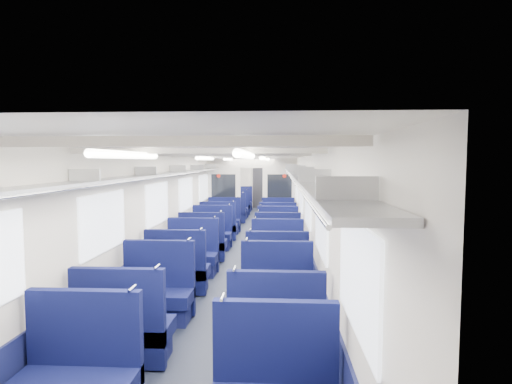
% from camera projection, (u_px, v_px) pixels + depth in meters
% --- Properties ---
extents(floor, '(2.80, 18.00, 0.01)m').
position_uv_depth(floor, '(245.00, 247.00, 10.39)').
color(floor, black).
rests_on(floor, ground).
extents(ceiling, '(2.80, 18.00, 0.01)m').
position_uv_depth(ceiling, '(245.00, 155.00, 10.22)').
color(ceiling, silver).
rests_on(ceiling, wall_left).
extents(wall_left, '(0.02, 18.00, 2.35)m').
position_uv_depth(wall_left, '(191.00, 202.00, 10.38)').
color(wall_left, beige).
rests_on(wall_left, floor).
extents(dado_left, '(0.03, 17.90, 0.70)m').
position_uv_depth(dado_left, '(192.00, 233.00, 10.45)').
color(dado_left, '#11153B').
rests_on(dado_left, floor).
extents(wall_right, '(0.02, 18.00, 2.35)m').
position_uv_depth(wall_right, '(300.00, 202.00, 10.23)').
color(wall_right, beige).
rests_on(wall_right, floor).
extents(dado_right, '(0.03, 17.90, 0.70)m').
position_uv_depth(dado_right, '(300.00, 234.00, 10.29)').
color(dado_right, '#11153B').
rests_on(dado_right, floor).
extents(wall_far, '(2.80, 0.02, 2.35)m').
position_uv_depth(wall_far, '(261.00, 183.00, 19.27)').
color(wall_far, beige).
rests_on(wall_far, floor).
extents(luggage_rack_left, '(0.36, 17.40, 0.18)m').
position_uv_depth(luggage_rack_left, '(198.00, 170.00, 10.31)').
color(luggage_rack_left, '#B2B5BA').
rests_on(luggage_rack_left, wall_left).
extents(luggage_rack_right, '(0.36, 17.40, 0.18)m').
position_uv_depth(luggage_rack_right, '(293.00, 170.00, 10.18)').
color(luggage_rack_right, '#B2B5BA').
rests_on(luggage_rack_right, wall_right).
extents(windows, '(2.78, 15.60, 0.75)m').
position_uv_depth(windows, '(244.00, 194.00, 9.83)').
color(windows, white).
rests_on(windows, wall_left).
extents(ceiling_fittings, '(2.70, 16.06, 0.11)m').
position_uv_depth(ceiling_fittings, '(244.00, 158.00, 9.96)').
color(ceiling_fittings, beige).
rests_on(ceiling_fittings, ceiling).
extents(end_door, '(0.75, 0.06, 2.00)m').
position_uv_depth(end_door, '(261.00, 187.00, 19.22)').
color(end_door, black).
rests_on(end_door, floor).
extents(bulkhead, '(2.80, 0.10, 2.35)m').
position_uv_depth(bulkhead, '(251.00, 192.00, 12.69)').
color(bulkhead, beige).
rests_on(bulkhead, floor).
extents(seat_2, '(1.01, 0.56, 1.12)m').
position_uv_depth(seat_2, '(79.00, 382.00, 3.42)').
color(seat_2, '#0E1447').
rests_on(seat_2, floor).
extents(seat_4, '(1.01, 0.56, 1.12)m').
position_uv_depth(seat_4, '(124.00, 332.00, 4.42)').
color(seat_4, '#0E1447').
rests_on(seat_4, floor).
extents(seat_5, '(1.01, 0.56, 1.12)m').
position_uv_depth(seat_5, '(276.00, 337.00, 4.30)').
color(seat_5, '#0E1447').
rests_on(seat_5, floor).
extents(seat_6, '(1.01, 0.56, 1.12)m').
position_uv_depth(seat_6, '(157.00, 295.00, 5.63)').
color(seat_6, '#0E1447').
rests_on(seat_6, floor).
extents(seat_7, '(1.01, 0.56, 1.12)m').
position_uv_depth(seat_7, '(277.00, 297.00, 5.58)').
color(seat_7, '#0E1447').
rests_on(seat_7, floor).
extents(seat_8, '(1.01, 0.56, 1.12)m').
position_uv_depth(seat_8, '(178.00, 273.00, 6.78)').
color(seat_8, '#0E1447').
rests_on(seat_8, floor).
extents(seat_9, '(1.01, 0.56, 1.12)m').
position_uv_depth(seat_9, '(277.00, 275.00, 6.64)').
color(seat_9, '#0E1447').
rests_on(seat_9, floor).
extents(seat_10, '(1.01, 0.56, 1.12)m').
position_uv_depth(seat_10, '(192.00, 257.00, 7.89)').
color(seat_10, '#0E1447').
rests_on(seat_10, floor).
extents(seat_11, '(1.01, 0.56, 1.12)m').
position_uv_depth(seat_11, '(277.00, 259.00, 7.75)').
color(seat_11, '#0E1447').
rests_on(seat_11, floor).
extents(seat_12, '(1.01, 0.56, 1.12)m').
position_uv_depth(seat_12, '(203.00, 245.00, 9.02)').
color(seat_12, '#0E1447').
rests_on(seat_12, floor).
extents(seat_13, '(1.01, 0.56, 1.12)m').
position_uv_depth(seat_13, '(278.00, 245.00, 9.04)').
color(seat_13, '#0E1447').
rests_on(seat_13, floor).
extents(seat_14, '(1.01, 0.56, 1.12)m').
position_uv_depth(seat_14, '(212.00, 235.00, 10.21)').
color(seat_14, '#0E1447').
rests_on(seat_14, floor).
extents(seat_15, '(1.01, 0.56, 1.12)m').
position_uv_depth(seat_15, '(278.00, 237.00, 9.99)').
color(seat_15, '#0E1447').
rests_on(seat_15, floor).
extents(seat_16, '(1.01, 0.56, 1.12)m').
position_uv_depth(seat_16, '(219.00, 228.00, 11.37)').
color(seat_16, '#0E1447').
rests_on(seat_16, floor).
extents(seat_17, '(1.01, 0.56, 1.12)m').
position_uv_depth(seat_17, '(278.00, 229.00, 11.19)').
color(seat_17, '#0E1447').
rests_on(seat_17, floor).
extents(seat_18, '(1.01, 0.56, 1.12)m').
position_uv_depth(seat_18, '(224.00, 222.00, 12.48)').
color(seat_18, '#0E1447').
rests_on(seat_18, floor).
extents(seat_19, '(1.01, 0.56, 1.12)m').
position_uv_depth(seat_19, '(278.00, 222.00, 12.35)').
color(seat_19, '#0E1447').
rests_on(seat_19, floor).
extents(seat_20, '(1.01, 0.56, 1.12)m').
position_uv_depth(seat_20, '(232.00, 213.00, 14.55)').
color(seat_20, '#0E1447').
rests_on(seat_20, floor).
extents(seat_21, '(1.01, 0.56, 1.12)m').
position_uv_depth(seat_21, '(278.00, 213.00, 14.50)').
color(seat_21, '#0E1447').
rests_on(seat_21, floor).
extents(seat_22, '(1.01, 0.56, 1.12)m').
position_uv_depth(seat_22, '(235.00, 210.00, 15.66)').
color(seat_22, '#0E1447').
rests_on(seat_22, floor).
extents(seat_23, '(1.01, 0.56, 1.12)m').
position_uv_depth(seat_23, '(278.00, 210.00, 15.67)').
color(seat_23, '#0E1447').
rests_on(seat_23, floor).
extents(seat_24, '(1.01, 0.56, 1.12)m').
position_uv_depth(seat_24, '(238.00, 206.00, 16.76)').
color(seat_24, '#0E1447').
rests_on(seat_24, floor).
extents(seat_25, '(1.01, 0.56, 1.12)m').
position_uv_depth(seat_25, '(278.00, 207.00, 16.70)').
color(seat_25, '#0E1447').
rests_on(seat_25, floor).
extents(seat_26, '(1.01, 0.56, 1.12)m').
position_uv_depth(seat_26, '(241.00, 203.00, 18.00)').
color(seat_26, '#0E1447').
rests_on(seat_26, floor).
extents(seat_27, '(1.01, 0.56, 1.12)m').
position_uv_depth(seat_27, '(278.00, 203.00, 17.95)').
color(seat_27, '#0E1447').
rests_on(seat_27, floor).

